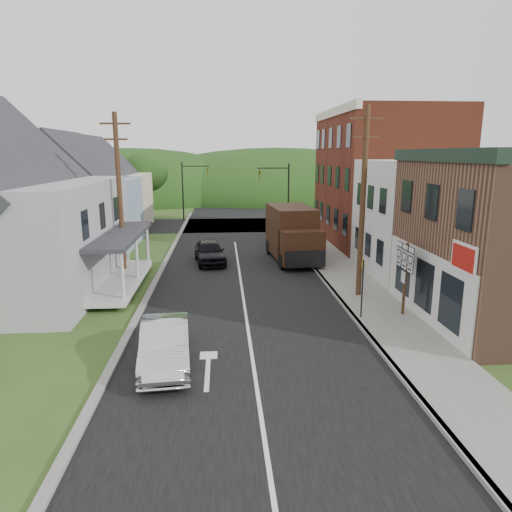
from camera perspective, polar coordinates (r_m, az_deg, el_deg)
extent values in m
plane|color=#2D4719|center=(18.69, -1.06, -8.86)|extent=(120.00, 120.00, 0.00)
cube|color=black|center=(28.22, -2.19, -1.39)|extent=(9.00, 90.00, 0.02)
cube|color=black|center=(44.89, -2.98, 3.89)|extent=(60.00, 9.00, 0.02)
cube|color=slate|center=(27.12, 10.53, -2.02)|extent=(2.80, 55.00, 0.15)
cube|color=slate|center=(26.81, 7.74, -2.09)|extent=(0.20, 55.00, 0.15)
cube|color=slate|center=(26.51, -12.14, -2.46)|extent=(0.30, 55.00, 0.12)
cube|color=silver|center=(27.94, 21.87, 4.35)|extent=(8.00, 7.00, 6.50)
cube|color=maroon|center=(36.51, 15.58, 9.32)|extent=(8.00, 12.00, 10.00)
cube|color=#9D9FA2|center=(26.17, -29.19, 2.03)|extent=(10.00, 12.00, 5.50)
cube|color=#859AB6|center=(36.06, -20.47, 4.95)|extent=(7.00, 8.00, 5.00)
cube|color=beige|center=(44.83, -17.95, 6.50)|extent=(7.00, 8.00, 5.00)
cylinder|color=#472D19|center=(21.98, 13.19, 6.19)|extent=(0.26, 0.26, 9.00)
cube|color=#472D19|center=(21.91, 13.72, 16.37)|extent=(1.60, 0.10, 0.10)
cube|color=#472D19|center=(21.87, 13.61, 14.28)|extent=(1.20, 0.10, 0.10)
cylinder|color=#472D19|center=(26.06, -16.65, 6.97)|extent=(0.26, 0.26, 9.00)
cube|color=#472D19|center=(26.00, -17.21, 15.54)|extent=(1.60, 0.10, 0.10)
cube|color=#472D19|center=(25.97, -17.10, 13.78)|extent=(1.20, 0.10, 0.10)
cylinder|color=black|center=(41.46, 4.06, 7.32)|extent=(0.14, 0.14, 6.00)
cylinder|color=black|center=(41.12, 2.15, 10.93)|extent=(2.80, 0.10, 0.10)
imported|color=olive|center=(41.04, 0.46, 9.96)|extent=(0.16, 0.20, 1.00)
cylinder|color=black|center=(48.18, -9.13, 7.94)|extent=(0.14, 0.14, 6.00)
cylinder|color=black|center=(47.94, -7.55, 11.09)|extent=(2.80, 0.10, 0.10)
imported|color=olive|center=(47.91, -6.06, 10.28)|extent=(0.16, 0.20, 1.00)
cylinder|color=#382616|center=(50.25, -13.53, 6.75)|extent=(0.36, 0.36, 3.92)
ellipsoid|color=black|center=(50.04, -13.71, 10.10)|extent=(4.80, 4.80, 4.08)
ellipsoid|color=black|center=(72.68, -3.49, 7.26)|extent=(90.00, 30.00, 16.00)
imported|color=silver|center=(15.56, -11.28, -10.79)|extent=(1.94, 4.54, 1.46)
imported|color=black|center=(29.17, -5.81, 0.50)|extent=(2.31, 4.50, 1.46)
cube|color=black|center=(30.17, 4.37, 3.21)|extent=(2.90, 5.00, 3.17)
cube|color=black|center=(27.56, 5.71, 1.13)|extent=(2.65, 1.95, 2.08)
cube|color=black|center=(27.60, 5.63, 2.99)|extent=(2.39, 1.50, 0.05)
cube|color=black|center=(26.80, 6.18, -0.41)|extent=(2.41, 0.36, 0.98)
cylinder|color=black|center=(27.58, 3.31, -0.68)|extent=(0.39, 1.01, 0.98)
cylinder|color=black|center=(28.15, 7.87, -0.51)|extent=(0.39, 1.01, 0.98)
cylinder|color=black|center=(31.77, 1.64, 1.12)|extent=(0.39, 1.01, 0.98)
cylinder|color=black|center=(32.26, 5.65, 1.25)|extent=(0.39, 1.01, 0.98)
cube|color=#472D19|center=(20.20, 18.13, -2.75)|extent=(0.10, 0.10, 3.11)
cube|color=black|center=(19.95, 18.18, -0.05)|extent=(0.05, 1.78, 0.07)
cube|color=silver|center=(19.30, 18.84, 0.70)|extent=(0.02, 0.49, 0.20)
cube|color=silver|center=(19.38, 18.76, -0.45)|extent=(0.02, 0.53, 0.49)
cube|color=silver|center=(19.47, 18.68, -1.60)|extent=(0.02, 0.49, 0.25)
cube|color=silver|center=(19.86, 18.16, 1.08)|extent=(0.02, 0.49, 0.20)
cube|color=silver|center=(19.94, 18.08, -0.05)|extent=(0.02, 0.53, 0.49)
cube|color=silver|center=(20.03, 18.01, -1.16)|extent=(0.02, 0.49, 0.25)
cube|color=silver|center=(20.43, 17.52, 1.43)|extent=(0.02, 0.49, 0.20)
cube|color=silver|center=(20.51, 17.45, 0.34)|extent=(0.02, 0.53, 0.49)
cube|color=silver|center=(20.59, 17.37, -0.75)|extent=(0.02, 0.49, 0.25)
cube|color=silver|center=(20.15, 17.91, -2.51)|extent=(0.02, 0.40, 0.49)
cylinder|color=black|center=(19.46, 13.14, -4.01)|extent=(0.08, 0.08, 2.46)
cube|color=black|center=(19.18, 13.10, -1.08)|extent=(0.27, 0.68, 0.73)
cube|color=#FFAB0D|center=(19.18, 13.15, -1.08)|extent=(0.26, 0.62, 0.65)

